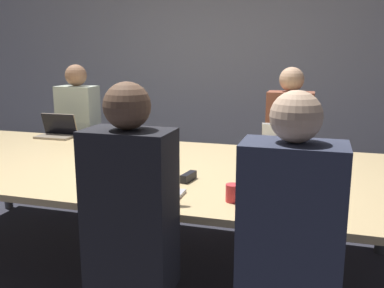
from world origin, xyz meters
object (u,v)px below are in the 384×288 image
(laptop_near_right, at_px, (279,194))
(stapler, at_px, (188,177))
(cup_near_right, at_px, (233,193))
(laptop_near_midright, at_px, (145,186))
(person_far_right, at_px, (288,149))
(person_near_right, at_px, (288,271))
(person_far_left, at_px, (79,135))
(laptop_far_left, at_px, (57,130))
(bottle_near_midright, at_px, (113,172))
(person_near_midright, at_px, (131,239))
(laptop_far_right, at_px, (283,146))

(laptop_near_right, height_order, stapler, laptop_near_right)
(cup_near_right, height_order, stapler, cup_near_right)
(laptop_near_midright, xyz_separation_m, person_far_right, (0.64, 1.77, -0.14))
(laptop_near_midright, relative_size, person_near_right, 0.26)
(cup_near_right, relative_size, person_far_left, 0.07)
(laptop_near_right, bearing_deg, laptop_far_left, -31.37)
(bottle_near_midright, relative_size, cup_near_right, 2.33)
(cup_near_right, bearing_deg, person_near_midright, -130.25)
(laptop_near_midright, distance_m, cup_near_right, 0.47)
(person_far_left, bearing_deg, laptop_near_right, -38.41)
(person_near_midright, distance_m, laptop_far_left, 2.35)
(laptop_far_left, height_order, stapler, laptop_far_left)
(cup_near_right, height_order, person_far_left, person_far_left)
(person_near_midright, xyz_separation_m, laptop_far_left, (-1.56, 1.75, 0.13))
(person_far_left, bearing_deg, person_far_right, -1.21)
(cup_near_right, distance_m, stapler, 0.45)
(cup_near_right, height_order, laptop_far_right, laptop_far_right)
(person_near_right, relative_size, person_far_right, 0.99)
(stapler, bearing_deg, person_far_left, 148.19)
(person_near_midright, bearing_deg, laptop_far_right, -108.53)
(cup_near_right, relative_size, stapler, 0.62)
(laptop_near_midright, relative_size, laptop_near_right, 1.18)
(person_near_midright, distance_m, laptop_far_right, 1.74)
(laptop_near_midright, xyz_separation_m, bottle_near_midright, (-0.26, 0.13, 0.02))
(laptop_near_midright, distance_m, laptop_far_right, 1.43)
(bottle_near_midright, relative_size, person_far_left, 0.16)
(person_near_right, xyz_separation_m, stapler, (-0.67, 0.83, 0.10))
(laptop_near_midright, distance_m, bottle_near_midright, 0.29)
(laptop_far_right, relative_size, stapler, 2.22)
(person_near_midright, bearing_deg, laptop_near_right, -146.71)
(cup_near_right, relative_size, laptop_far_right, 0.28)
(cup_near_right, relative_size, laptop_far_left, 0.27)
(laptop_near_midright, bearing_deg, person_far_left, -50.27)
(laptop_far_left, xyz_separation_m, stapler, (1.60, -1.00, -0.04))
(person_far_right, xyz_separation_m, person_far_left, (-2.15, 0.05, 0.00))
(person_near_right, relative_size, cup_near_right, 14.71)
(bottle_near_midright, bearing_deg, laptop_near_right, -3.97)
(person_far_left, height_order, stapler, person_far_left)
(person_far_right, bearing_deg, bottle_near_midright, -118.57)
(laptop_far_left, bearing_deg, stapler, -31.86)
(laptop_near_right, xyz_separation_m, person_far_left, (-2.22, 1.76, -0.14))
(bottle_near_midright, distance_m, person_near_right, 1.21)
(laptop_near_midright, relative_size, bottle_near_midright, 1.64)
(person_near_midright, distance_m, cup_near_right, 0.61)
(person_far_right, bearing_deg, cup_near_right, -95.99)
(laptop_near_midright, xyz_separation_m, stapler, (0.12, 0.40, -0.05))
(person_near_midright, height_order, person_near_right, person_near_midright)
(person_near_right, xyz_separation_m, person_far_right, (-0.16, 2.20, 0.01))
(person_near_right, xyz_separation_m, person_far_left, (-2.31, 2.25, 0.01))
(person_near_right, bearing_deg, laptop_near_right, -79.57)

